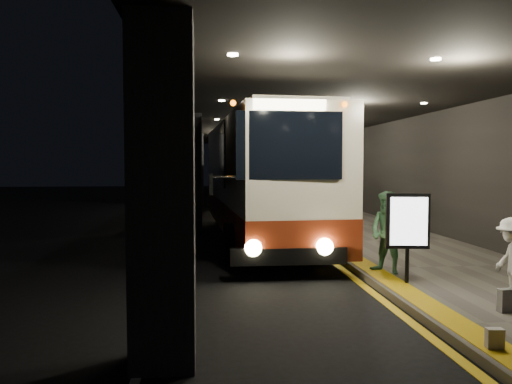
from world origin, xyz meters
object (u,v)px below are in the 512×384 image
coach_main (259,184)px  coach_second (238,178)px  stanchion_post (340,233)px  passenger_waiting_green (388,232)px  info_sign (408,223)px  passenger_waiting_white (512,261)px  bag_plain (495,339)px  passenger_boarding (332,218)px  bag_polka (507,300)px

coach_main → coach_second: coach_main is taller
stanchion_post → coach_main: bearing=120.1°
passenger_waiting_green → info_sign: (0.04, -0.97, 0.33)m
passenger_waiting_green → passenger_waiting_white: passenger_waiting_green is taller
passenger_waiting_green → bag_plain: size_ratio=6.70×
bag_plain → stanchion_post: stanchion_post is taller
coach_second → passenger_waiting_white: coach_second is taller
coach_second → passenger_waiting_white: (3.19, -24.25, -0.75)m
bag_plain → stanchion_post: bearing=90.4°
coach_main → bag_plain: (1.98, -10.74, -1.61)m
info_sign → passenger_waiting_white: bearing=-45.3°
passenger_boarding → coach_main: bearing=42.3°
coach_second → info_sign: coach_second is taller
bag_polka → coach_second: bearing=96.6°
coach_second → passenger_waiting_white: 24.48m
bag_plain → passenger_waiting_white: bearing=52.7°
info_sign → passenger_boarding: bearing=102.4°
coach_main → bag_plain: size_ratio=47.15×
passenger_waiting_green → passenger_waiting_white: size_ratio=1.21×
coach_main → bag_plain: bearing=-82.8°
coach_second → passenger_waiting_green: 21.74m
passenger_waiting_white → passenger_waiting_green: bearing=-147.1°
passenger_waiting_green → stanchion_post: passenger_waiting_green is taller
passenger_waiting_green → info_sign: info_sign is taller
passenger_waiting_white → stanchion_post: passenger_waiting_white is taller
coach_main → passenger_boarding: size_ratio=7.91×
coach_main → passenger_waiting_white: 9.50m
bag_polka → passenger_boarding: bearing=99.4°
coach_second → bag_polka: (2.87, -24.66, -1.31)m
passenger_waiting_green → passenger_boarding: bearing=146.5°
passenger_waiting_green → passenger_waiting_white: bearing=-12.1°
passenger_waiting_white → bag_plain: bearing=-29.4°
passenger_boarding → passenger_waiting_green: size_ratio=0.89×
passenger_waiting_green → bag_polka: 3.23m
coach_second → stanchion_post: 18.89m
coach_main → info_sign: size_ratio=6.98×
bag_polka → stanchion_post: stanchion_post is taller
stanchion_post → bag_plain: bearing=-89.6°
passenger_waiting_white → bag_polka: size_ratio=3.94×
passenger_boarding → stanchion_post: bearing=177.8°
coach_second → stanchion_post: bearing=-83.7°
passenger_boarding → info_sign: info_sign is taller
passenger_waiting_white → bag_plain: (-1.48, -1.94, -0.62)m
info_sign → coach_second: bearing=104.1°
coach_second → passenger_boarding: bearing=-83.2°
passenger_waiting_green → stanchion_post: bearing=149.0°
bag_polka → info_sign: info_sign is taller
bag_plain → info_sign: info_sign is taller
passenger_waiting_white → info_sign: size_ratio=0.82×
stanchion_post → passenger_waiting_green: bearing=-83.9°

